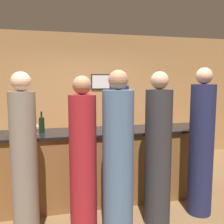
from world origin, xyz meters
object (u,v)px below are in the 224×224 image
at_px(guest_0, 158,154).
at_px(guest_4, 83,160).
at_px(guest_3, 118,159).
at_px(wine_bottle_1, 166,119).
at_px(bartender, 119,131).
at_px(wine_bottle_0, 153,122).
at_px(guest_2, 201,146).
at_px(wine_bottle_2, 42,124).
at_px(guest_1, 24,162).

bearing_deg(guest_0, guest_4, 178.56).
bearing_deg(guest_3, wine_bottle_1, 42.99).
bearing_deg(guest_0, bartender, 93.33).
relative_size(guest_0, wine_bottle_1, 6.86).
xyz_separation_m(guest_4, wine_bottle_0, (1.08, 0.54, 0.31)).
relative_size(guest_2, wine_bottle_1, 7.07).
distance_m(bartender, guest_4, 1.69).
distance_m(guest_0, wine_bottle_2, 1.62).
distance_m(bartender, wine_bottle_0, 1.01).
height_order(bartender, guest_2, guest_2).
relative_size(wine_bottle_0, wine_bottle_1, 1.09).
bearing_deg(guest_3, wine_bottle_2, 135.21).
bearing_deg(wine_bottle_2, guest_1, -102.06).
relative_size(guest_4, wine_bottle_2, 6.23).
relative_size(guest_0, guest_2, 0.97).
relative_size(guest_1, wine_bottle_1, 6.80).
bearing_deg(wine_bottle_0, guest_3, -137.25).
xyz_separation_m(guest_3, wine_bottle_0, (0.69, 0.64, 0.29)).
distance_m(wine_bottle_0, wine_bottle_2, 1.57).
bearing_deg(bartender, guest_0, 93.33).
bearing_deg(guest_1, wine_bottle_1, 22.95).
bearing_deg(wine_bottle_2, bartender, 28.77).
relative_size(guest_3, wine_bottle_1, 6.89).
xyz_separation_m(bartender, wine_bottle_2, (-1.30, -0.72, 0.28)).
xyz_separation_m(guest_3, guest_4, (-0.39, 0.10, -0.02)).
bearing_deg(wine_bottle_2, wine_bottle_0, -8.12).
height_order(guest_3, wine_bottle_1, guest_3).
height_order(guest_1, wine_bottle_0, guest_1).
xyz_separation_m(bartender, guest_1, (-1.46, -1.47, 0.00)).
relative_size(bartender, guest_4, 1.04).
bearing_deg(bartender, guest_3, 74.53).
bearing_deg(guest_1, bartender, 45.15).
relative_size(bartender, guest_2, 0.98).
distance_m(guest_2, wine_bottle_1, 0.88).
bearing_deg(guest_3, guest_4, 166.18).
bearing_deg(guest_1, guest_2, 1.16).
bearing_deg(guest_1, wine_bottle_2, 77.94).
distance_m(guest_4, wine_bottle_0, 1.25).
relative_size(guest_1, wine_bottle_2, 6.36).
xyz_separation_m(bartender, wine_bottle_1, (0.62, -0.59, 0.27)).
relative_size(guest_2, wine_bottle_0, 6.49).
relative_size(guest_1, guest_4, 1.02).
bearing_deg(wine_bottle_0, guest_4, -153.34).
distance_m(guest_1, wine_bottle_0, 1.82).
xyz_separation_m(guest_3, wine_bottle_1, (1.06, 0.99, 0.28)).
relative_size(guest_1, guest_3, 0.99).
relative_size(guest_3, wine_bottle_2, 6.44).
distance_m(guest_1, wine_bottle_2, 0.82).
bearing_deg(guest_4, wine_bottle_0, 26.66).
height_order(bartender, guest_1, bartender).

